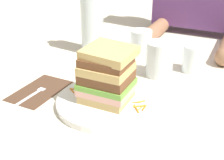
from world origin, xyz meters
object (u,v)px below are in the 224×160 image
(empty_tumbler_0, at_px, (193,59))
(sandwich, at_px, (107,75))
(juice_glass, at_px, (159,61))
(water_bottle, at_px, (92,14))
(napkin_dark, at_px, (40,90))
(main_plate, at_px, (107,102))
(empty_tumbler_1, at_px, (141,42))
(fork, at_px, (34,93))
(knife, at_px, (173,120))

(empty_tumbler_0, bearing_deg, sandwich, -116.48)
(juice_glass, xyz_separation_m, empty_tumbler_0, (0.08, 0.07, -0.01))
(sandwich, height_order, water_bottle, water_bottle)
(napkin_dark, distance_m, empty_tumbler_0, 0.47)
(juice_glass, relative_size, empty_tumbler_0, 1.27)
(juice_glass, distance_m, water_bottle, 0.30)
(main_plate, relative_size, empty_tumbler_1, 3.00)
(napkin_dark, height_order, fork, fork)
(napkin_dark, height_order, juice_glass, juice_glass)
(napkin_dark, xyz_separation_m, water_bottle, (-0.01, 0.32, 0.14))
(water_bottle, relative_size, empty_tumbler_1, 3.64)
(main_plate, xyz_separation_m, sandwich, (0.00, 0.00, 0.07))
(fork, relative_size, water_bottle, 0.54)
(sandwich, xyz_separation_m, napkin_dark, (-0.20, -0.02, -0.08))
(fork, distance_m, knife, 0.37)
(sandwich, height_order, knife, sandwich)
(knife, xyz_separation_m, empty_tumbler_1, (-0.22, 0.36, 0.04))
(sandwich, bearing_deg, water_bottle, 124.58)
(water_bottle, height_order, empty_tumbler_1, water_bottle)
(fork, bearing_deg, juice_glass, 44.55)
(empty_tumbler_1, bearing_deg, sandwich, -82.19)
(napkin_dark, relative_size, knife, 0.85)
(juice_glass, bearing_deg, fork, -135.45)
(main_plate, xyz_separation_m, water_bottle, (-0.21, 0.31, 0.13))
(napkin_dark, relative_size, juice_glass, 1.64)
(main_plate, xyz_separation_m, fork, (-0.20, -0.04, -0.00))
(main_plate, xyz_separation_m, juice_glass, (0.06, 0.22, 0.04))
(sandwich, height_order, fork, sandwich)
(water_bottle, bearing_deg, sandwich, -55.42)
(napkin_dark, bearing_deg, empty_tumbler_0, 41.83)
(main_plate, bearing_deg, napkin_dark, -175.68)
(main_plate, height_order, water_bottle, water_bottle)
(water_bottle, bearing_deg, main_plate, -55.59)
(empty_tumbler_1, bearing_deg, napkin_dark, -111.36)
(main_plate, bearing_deg, fork, -169.43)
(napkin_dark, height_order, empty_tumbler_0, empty_tumbler_0)
(napkin_dark, height_order, water_bottle, water_bottle)
(empty_tumbler_1, bearing_deg, knife, -58.80)
(fork, height_order, knife, fork)
(juice_glass, bearing_deg, sandwich, -105.87)
(empty_tumbler_1, bearing_deg, fork, -110.44)
(main_plate, distance_m, sandwich, 0.07)
(knife, height_order, empty_tumbler_0, empty_tumbler_0)
(fork, distance_m, juice_glass, 0.37)
(sandwich, height_order, empty_tumbler_1, sandwich)
(napkin_dark, xyz_separation_m, empty_tumbler_1, (0.15, 0.38, 0.04))
(napkin_dark, bearing_deg, fork, -93.25)
(water_bottle, bearing_deg, empty_tumbler_0, -1.77)
(knife, distance_m, empty_tumbler_1, 0.42)
(knife, xyz_separation_m, water_bottle, (-0.38, 0.30, 0.14))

